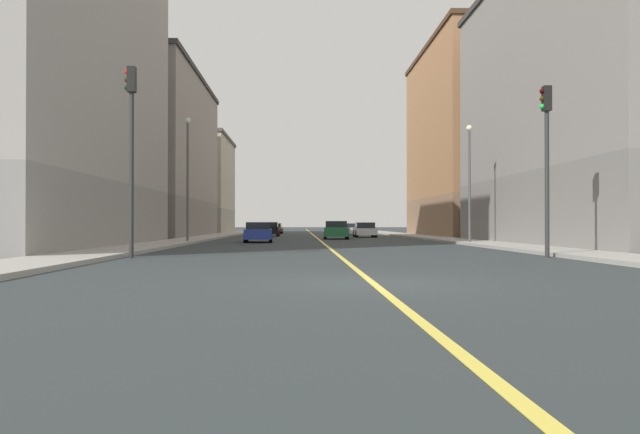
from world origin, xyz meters
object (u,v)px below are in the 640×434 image
at_px(building_left_mid, 483,141).
at_px(building_right_corner, 12,15).
at_px(car_blue, 258,232).
at_px(street_lamp_right_near, 188,167).
at_px(car_white, 365,230).
at_px(street_lamp_left_near, 469,171).
at_px(traffic_light_right_near, 131,136).
at_px(building_left_near, 614,100).
at_px(traffic_light_left_near, 546,147).
at_px(car_black, 269,229).
at_px(building_right_midblock, 140,156).
at_px(car_maroon, 275,228).
at_px(building_right_distant, 185,185).
at_px(car_silver, 353,229).
at_px(car_green, 336,230).

xyz_separation_m(building_left_mid, building_right_corner, (-32.09, -28.02, 2.74)).
bearing_deg(building_left_mid, car_blue, -137.17).
height_order(street_lamp_right_near, car_white, street_lamp_right_near).
bearing_deg(street_lamp_left_near, traffic_light_right_near, -137.66).
relative_size(building_left_near, car_blue, 5.42).
distance_m(traffic_light_left_near, car_black, 41.35).
xyz_separation_m(traffic_light_right_near, car_white, (11.77, 34.51, -3.67)).
distance_m(building_right_midblock, car_black, 13.76).
bearing_deg(building_right_midblock, car_white, -6.03).
xyz_separation_m(building_right_midblock, traffic_light_left_near, (23.45, -36.66, -3.39)).
distance_m(car_maroon, car_white, 21.91).
relative_size(building_left_near, building_right_midblock, 1.02).
bearing_deg(building_left_mid, street_lamp_right_near, -139.73).
distance_m(traffic_light_left_near, traffic_light_right_near, 14.84).
height_order(building_right_distant, traffic_light_left_near, building_right_distant).
bearing_deg(car_silver, building_right_distant, 148.72).
distance_m(building_left_near, traffic_light_left_near, 15.79).
relative_size(traffic_light_right_near, car_black, 1.61).
bearing_deg(car_maroon, building_right_distant, 153.56).
height_order(building_left_mid, car_maroon, building_left_mid).
height_order(building_right_corner, traffic_light_left_near, building_right_corner).
bearing_deg(car_green, car_blue, -122.79).
bearing_deg(building_right_midblock, building_right_distant, 90.00).
bearing_deg(car_maroon, street_lamp_left_near, -72.28).
bearing_deg(building_right_midblock, building_left_mid, 2.69).
distance_m(building_left_near, street_lamp_left_near, 8.74).
height_order(car_black, car_maroon, car_black).
height_order(building_right_distant, car_blue, building_right_distant).
relative_size(building_right_distant, car_black, 4.00).
bearing_deg(building_right_midblock, building_left_near, -36.92).
xyz_separation_m(building_right_corner, car_maroon, (11.64, 44.44, -11.16)).
distance_m(car_silver, car_white, 13.43).
bearing_deg(traffic_light_left_near, car_green, 102.03).
distance_m(building_left_near, building_right_corner, 32.39).
bearing_deg(building_right_midblock, car_blue, -55.41).
relative_size(building_right_distant, car_silver, 3.73).
relative_size(building_left_near, building_right_corner, 1.06).
xyz_separation_m(building_right_corner, street_lamp_left_near, (24.47, 4.29, -7.48)).
bearing_deg(street_lamp_left_near, building_right_midblock, 137.76).
distance_m(building_right_corner, car_silver, 44.41).
bearing_deg(building_left_mid, car_silver, 139.95).
height_order(traffic_light_right_near, car_white, traffic_light_right_near).
distance_m(car_black, car_white, 10.04).
xyz_separation_m(building_right_distant, street_lamp_right_near, (7.63, -42.93, -1.39)).
xyz_separation_m(traffic_light_left_near, car_green, (-5.99, 28.10, -3.31)).
relative_size(building_left_mid, building_right_midblock, 0.90).
bearing_deg(traffic_light_left_near, building_right_distant, 111.23).
distance_m(building_right_midblock, car_silver, 24.33).
xyz_separation_m(building_right_distant, car_blue, (11.88, -40.94, -5.49)).
height_order(building_left_mid, traffic_light_left_near, building_left_mid).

